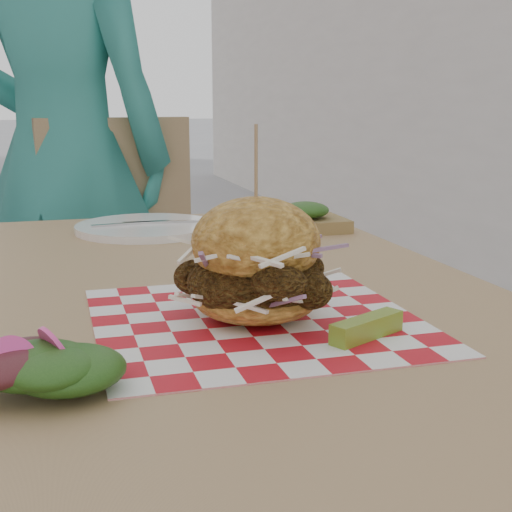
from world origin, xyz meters
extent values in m
imported|color=teal|center=(-0.12, 1.42, 0.84)|extent=(0.72, 0.61, 1.67)
cube|color=tan|center=(0.01, 0.31, 0.73)|extent=(0.80, 1.20, 0.04)
cylinder|color=#333338|center=(0.35, 0.85, 0.35)|extent=(0.05, 0.05, 0.71)
cube|color=tan|center=(0.01, 1.18, 0.45)|extent=(0.47, 0.47, 0.04)
cube|color=tan|center=(-0.01, 1.37, 0.70)|extent=(0.42, 0.10, 0.50)
cylinder|color=#333338|center=(-0.14, 0.97, 0.21)|extent=(0.03, 0.03, 0.43)
cylinder|color=#333338|center=(0.22, 1.02, 0.21)|extent=(0.03, 0.03, 0.43)
cylinder|color=#333338|center=(-0.19, 1.33, 0.21)|extent=(0.03, 0.03, 0.43)
cylinder|color=#333338|center=(0.17, 1.38, 0.21)|extent=(0.03, 0.03, 0.43)
cube|color=red|center=(0.06, 0.13, 0.75)|extent=(0.36, 0.36, 0.00)
ellipsoid|color=gold|center=(0.06, 0.13, 0.78)|extent=(0.14, 0.14, 0.05)
ellipsoid|color=brown|center=(0.06, 0.13, 0.80)|extent=(0.16, 0.14, 0.08)
ellipsoid|color=gold|center=(0.06, 0.13, 0.84)|extent=(0.14, 0.14, 0.10)
cylinder|color=tan|center=(0.06, 0.13, 0.92)|extent=(0.00, 0.00, 0.11)
cube|color=olive|center=(0.15, 0.03, 0.76)|extent=(0.09, 0.06, 0.02)
ellipsoid|color=#3F1419|center=(-0.15, -0.03, 0.76)|extent=(0.08, 0.08, 0.03)
ellipsoid|color=#193F12|center=(-0.16, 0.00, 0.76)|extent=(0.08, 0.08, 0.03)
ellipsoid|color=#193F12|center=(-0.19, 0.00, 0.76)|extent=(0.08, 0.08, 0.03)
ellipsoid|color=#3F1419|center=(-0.20, -0.03, 0.76)|extent=(0.08, 0.08, 0.03)
ellipsoid|color=#193F12|center=(-0.19, -0.05, 0.76)|extent=(0.08, 0.08, 0.03)
ellipsoid|color=#193F12|center=(-0.16, -0.05, 0.76)|extent=(0.08, 0.08, 0.03)
cylinder|color=#F0429E|center=(-0.16, -0.01, 0.79)|extent=(0.05, 0.05, 0.04)
cylinder|color=white|center=(0.01, 0.73, 0.76)|extent=(0.27, 0.27, 0.01)
cube|color=silver|center=(-0.02, 0.73, 0.77)|extent=(0.15, 0.03, 0.00)
cube|color=silver|center=(0.04, 0.73, 0.77)|extent=(0.15, 0.03, 0.00)
cube|color=olive|center=(0.31, 0.65, 0.76)|extent=(0.15, 0.12, 0.02)
ellipsoid|color=#193F12|center=(0.31, 0.65, 0.79)|extent=(0.09, 0.09, 0.03)
camera|label=1|loc=(-0.16, -0.62, 0.99)|focal=50.00mm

